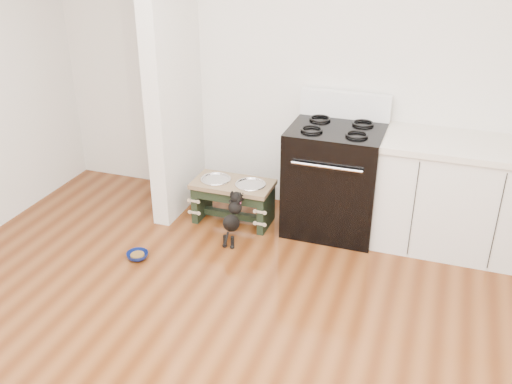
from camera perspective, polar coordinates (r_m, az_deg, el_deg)
name	(u,v)px	position (r m, az deg, el deg)	size (l,w,h in m)	color
room_shell	(191,129)	(2.56, -6.51, 6.29)	(5.00, 5.00, 5.00)	silver
partition_wall	(172,62)	(4.95, -8.39, 12.71)	(0.15, 0.80, 2.70)	silver
oven_range	(334,177)	(4.84, 7.84, 1.46)	(0.76, 0.69, 1.14)	black
cabinet_run	(456,196)	(4.80, 19.36, -0.42)	(1.24, 0.64, 0.91)	silver
dog_feeder	(233,194)	(4.98, -2.32, -0.18)	(0.69, 0.37, 0.40)	black
puppy	(233,217)	(4.69, -2.33, -2.48)	(0.12, 0.36, 0.42)	black
floor_bowl	(138,256)	(4.66, -11.77, -6.25)	(0.23, 0.23, 0.05)	#0B1853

